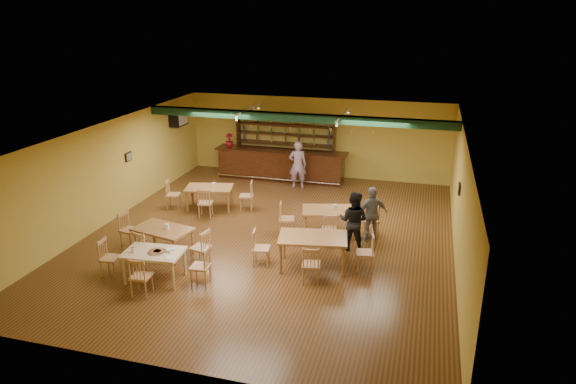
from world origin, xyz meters
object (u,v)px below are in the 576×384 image
(bar_counter, at_px, (281,165))
(patron_bar, at_px, (298,165))
(dining_table_b, at_px, (329,222))
(dining_table_a, at_px, (210,198))
(dining_table_c, at_px, (164,241))
(patron_right_a, at_px, (353,221))
(dining_table_d, at_px, (313,252))
(near_table, at_px, (155,266))

(bar_counter, xyz_separation_m, patron_bar, (0.86, -0.83, 0.30))
(dining_table_b, bearing_deg, dining_table_a, 153.04)
(bar_counter, bearing_deg, dining_table_a, -110.37)
(dining_table_a, height_order, dining_table_c, dining_table_c)
(patron_right_a, bearing_deg, patron_bar, -49.95)
(patron_bar, relative_size, patron_right_a, 1.06)
(dining_table_a, relative_size, dining_table_d, 0.88)
(patron_right_a, bearing_deg, bar_counter, -47.05)
(patron_right_a, bearing_deg, dining_table_d, 68.02)
(dining_table_b, height_order, patron_right_a, patron_right_a)
(bar_counter, height_order, dining_table_a, bar_counter)
(dining_table_d, height_order, patron_right_a, patron_right_a)
(bar_counter, bearing_deg, patron_right_a, -56.62)
(dining_table_a, bearing_deg, near_table, -94.74)
(patron_right_a, bearing_deg, dining_table_a, -10.48)
(bar_counter, bearing_deg, dining_table_b, -59.06)
(dining_table_a, bearing_deg, dining_table_c, -99.38)
(dining_table_a, xyz_separation_m, near_table, (0.64, -4.69, -0.00))
(dining_table_a, height_order, dining_table_d, dining_table_d)
(near_table, bearing_deg, patron_right_a, 29.87)
(near_table, bearing_deg, bar_counter, 80.71)
(near_table, bearing_deg, dining_table_b, 42.57)
(dining_table_d, xyz_separation_m, patron_bar, (-1.89, 5.86, 0.44))
(dining_table_b, height_order, near_table, dining_table_b)
(bar_counter, distance_m, dining_table_a, 3.85)
(dining_table_a, distance_m, dining_table_c, 3.41)
(dining_table_d, relative_size, near_table, 1.22)
(dining_table_c, bearing_deg, bar_counter, 93.21)
(patron_bar, bearing_deg, bar_counter, -57.81)
(bar_counter, relative_size, dining_table_b, 3.31)
(patron_right_a, bearing_deg, dining_table_c, 28.64)
(near_table, bearing_deg, dining_table_a, 93.32)
(bar_counter, distance_m, near_table, 8.32)
(bar_counter, xyz_separation_m, dining_table_a, (-1.34, -3.60, -0.20))
(dining_table_c, xyz_separation_m, near_table, (0.45, -1.28, -0.00))
(bar_counter, height_order, patron_bar, patron_bar)
(near_table, height_order, patron_right_a, patron_right_a)
(bar_counter, height_order, patron_right_a, patron_right_a)
(dining_table_b, bearing_deg, bar_counter, 107.51)
(dining_table_a, distance_m, near_table, 4.73)
(dining_table_b, bearing_deg, dining_table_d, -103.37)
(dining_table_a, relative_size, near_table, 1.07)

